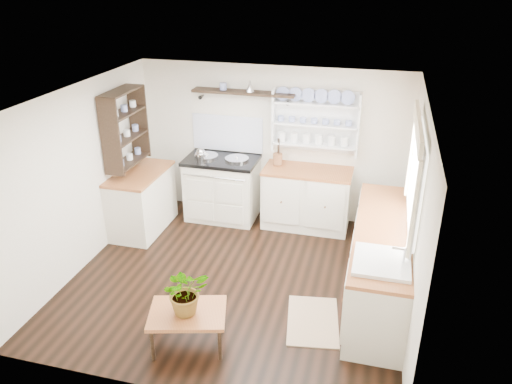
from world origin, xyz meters
TOP-DOWN VIEW (x-y plane):
  - floor at (0.00, 0.00)m, footprint 4.00×3.80m
  - wall_back at (0.00, 1.90)m, footprint 4.00×0.02m
  - wall_right at (2.00, 0.00)m, footprint 0.02×3.80m
  - wall_left at (-2.00, 0.00)m, footprint 0.02×3.80m
  - ceiling at (0.00, 0.00)m, footprint 4.00×3.80m
  - window at (1.95, 0.15)m, footprint 0.08×1.55m
  - aga_cooker at (-0.69, 1.57)m, footprint 1.08×0.75m
  - back_cabinets at (0.60, 1.60)m, footprint 1.27×0.63m
  - right_cabinets at (1.70, 0.10)m, footprint 0.62×2.43m
  - belfast_sink at (1.70, -0.65)m, footprint 0.55×0.60m
  - left_cabinets at (-1.70, 0.90)m, footprint 0.62×1.13m
  - plate_rack at (0.65, 1.86)m, footprint 1.20×0.22m
  - high_shelf at (-0.40, 1.78)m, footprint 1.50×0.29m
  - left_shelving at (-1.84, 0.90)m, footprint 0.28×0.80m
  - kettle at (-0.97, 1.45)m, footprint 0.16×0.16m
  - utensil_crock at (0.14, 1.68)m, footprint 0.14×0.14m
  - center_table at (-0.13, -1.26)m, footprint 0.88×0.73m
  - potted_plant at (-0.13, -1.26)m, footprint 0.59×0.58m
  - floor_rug at (1.05, -0.59)m, footprint 0.67×0.92m

SIDE VIEW (x-z plane):
  - floor at x=0.00m, z-range -0.01..0.01m
  - floor_rug at x=1.05m, z-range 0.00..0.02m
  - center_table at x=-0.13m, z-range 0.16..0.57m
  - right_cabinets at x=1.70m, z-range 0.01..0.91m
  - left_cabinets at x=-1.70m, z-range 0.01..0.91m
  - back_cabinets at x=0.60m, z-range 0.01..0.91m
  - aga_cooker at x=-0.69m, z-range -0.01..0.98m
  - potted_plant at x=-0.13m, z-range 0.41..0.91m
  - belfast_sink at x=1.70m, z-range 0.58..1.03m
  - utensil_crock at x=0.14m, z-range 0.91..1.07m
  - kettle at x=-0.97m, z-range 0.93..1.13m
  - wall_back at x=0.00m, z-range 0.00..2.30m
  - wall_right at x=2.00m, z-range 0.00..2.30m
  - wall_left at x=-2.00m, z-range 0.00..2.30m
  - left_shelving at x=-1.84m, z-range 1.02..2.08m
  - plate_rack at x=0.65m, z-range 1.11..2.01m
  - window at x=1.95m, z-range 0.95..2.17m
  - high_shelf at x=-0.40m, z-range 1.83..1.99m
  - ceiling at x=0.00m, z-range 2.29..2.30m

